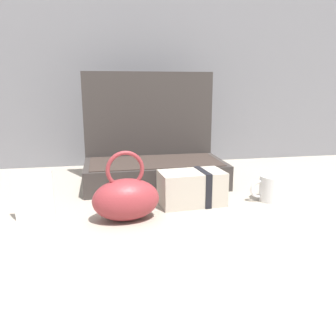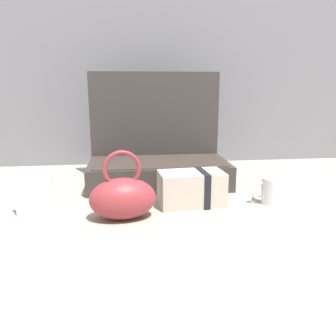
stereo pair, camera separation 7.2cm
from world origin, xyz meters
name	(u,v)px [view 1 (the left image)]	position (x,y,z in m)	size (l,w,h in m)	color
ground_plane	(170,200)	(0.00, 0.00, 0.00)	(6.00, 6.00, 0.00)	#9E9384
back_wall	(144,4)	(0.00, 0.58, 0.70)	(3.20, 0.06, 1.40)	slate
open_suitcase	(153,158)	(-0.02, 0.22, 0.09)	(0.50, 0.28, 0.41)	#332D2B
teal_pouch_handbag	(126,198)	(-0.15, -0.14, 0.06)	(0.19, 0.13, 0.19)	maroon
cream_toiletry_bag	(193,188)	(0.06, -0.05, 0.05)	(0.20, 0.13, 0.11)	#B2A899
coffee_mug	(271,188)	(0.31, -0.07, 0.04)	(0.11, 0.08, 0.08)	silver
info_card_left	(34,196)	(-0.39, -0.11, 0.07)	(0.11, 0.01, 0.14)	white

